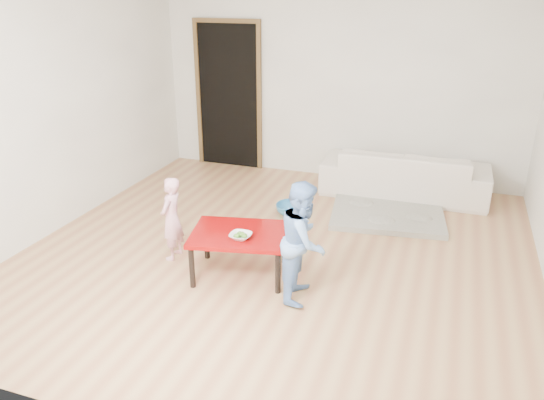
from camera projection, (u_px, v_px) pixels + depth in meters
The scene contains 13 objects.
floor at pixel (278, 252), 5.42m from camera, with size 5.00×5.00×0.01m, color #AB7149.
back_wall at pixel (338, 84), 7.12m from camera, with size 5.00×0.02×2.60m, color white.
left_wall at pixel (59, 109), 5.70m from camera, with size 0.02×5.00×2.60m, color white.
doorway at pixel (229, 97), 7.69m from camera, with size 1.02×0.08×2.11m, color brown, non-canonical shape.
sofa at pixel (405, 173), 6.79m from camera, with size 2.07×0.81×0.61m, color silver.
cushion at pixel (376, 162), 6.72m from camera, with size 0.40×0.36×0.11m, color orange.
red_table at pixel (240, 253), 4.92m from camera, with size 0.87×0.65×0.44m, color #800707, non-canonical shape.
bowl at pixel (241, 236), 4.71m from camera, with size 0.19×0.19×0.05m, color white.
broccoli at pixel (241, 236), 4.71m from camera, with size 0.12×0.12×0.06m, color #2D5919, non-canonical shape.
child_pink at pixel (172, 219), 5.16m from camera, with size 0.31×0.20×0.84m, color #E36785.
child_blue at pixel (304, 241), 4.47m from camera, with size 0.52×0.40×1.06m, color #6B9EF9.
basin at pixel (293, 209), 6.28m from camera, with size 0.40×0.40×0.12m, color teal.
blanket at pixel (387, 214), 6.24m from camera, with size 1.28×1.07×0.06m, color #A8A594, non-canonical shape.
Camera 1 is at (1.53, -4.57, 2.53)m, focal length 35.00 mm.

